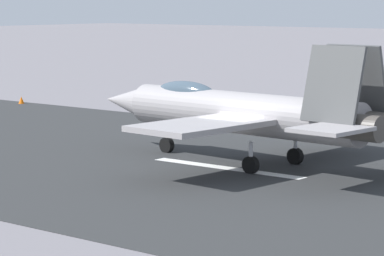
# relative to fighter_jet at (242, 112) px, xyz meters

# --- Properties ---
(ground_plane) EXTENTS (400.00, 400.00, 0.00)m
(ground_plane) POSITION_rel_fighter_jet_xyz_m (-0.69, 1.38, -2.43)
(ground_plane) COLOR slate
(runway_strip) EXTENTS (240.00, 26.00, 0.02)m
(runway_strip) POSITION_rel_fighter_jet_xyz_m (-0.70, 1.38, -2.42)
(runway_strip) COLOR #2C2D2E
(runway_strip) RESTS_ON ground
(fighter_jet) EXTENTS (17.24, 13.94, 5.63)m
(fighter_jet) POSITION_rel_fighter_jet_xyz_m (0.00, 0.00, 0.00)
(fighter_jet) COLOR #9C9799
(fighter_jet) RESTS_ON ground
(marker_cone_mid) EXTENTS (0.44, 0.44, 0.55)m
(marker_cone_mid) POSITION_rel_fighter_jet_xyz_m (6.80, -10.75, -2.15)
(marker_cone_mid) COLOR orange
(marker_cone_mid) RESTS_ON ground
(marker_cone_far) EXTENTS (0.44, 0.44, 0.55)m
(marker_cone_far) POSITION_rel_fighter_jet_xyz_m (27.53, -10.75, -2.15)
(marker_cone_far) COLOR orange
(marker_cone_far) RESTS_ON ground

